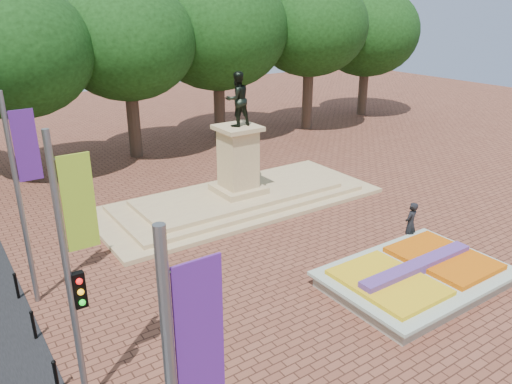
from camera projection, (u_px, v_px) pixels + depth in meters
ground at (354, 270)px, 18.59m from camera, size 90.00×90.00×0.00m
flower_bed at (416, 276)px, 17.46m from camera, size 6.30×4.30×0.91m
monument at (238, 186)px, 24.44m from camera, size 14.00×6.00×6.40m
tree_row_back at (183, 47)px, 31.30m from camera, size 44.80×8.80×10.43m
banner_poles at (76, 271)px, 10.90m from camera, size 0.88×11.17×7.00m
pedestrian at (410, 224)px, 20.20m from camera, size 0.76×0.59×1.86m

